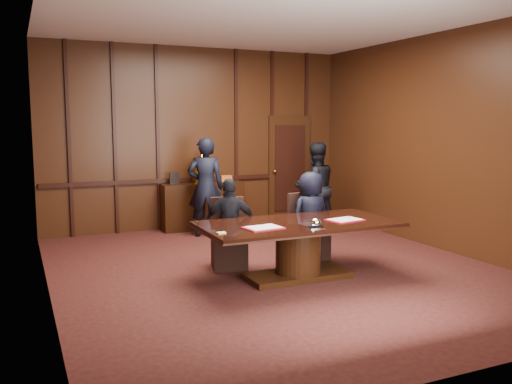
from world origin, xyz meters
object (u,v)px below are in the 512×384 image
Objects in this scene: conference_table at (298,241)px; signatory_right at (311,216)px; signatory_left at (230,224)px; sideboard at (203,204)px; witness_left at (206,187)px; witness_right at (315,187)px.

signatory_right reaches higher than conference_table.
signatory_left is at bearing -6.26° from signatory_right.
signatory_left is at bearing -101.07° from sideboard.
conference_table is at bearing 147.38° from signatory_left.
signatory_left is (-0.58, -2.96, 0.16)m from sideboard.
witness_left reaches higher than signatory_left.
witness_left reaches higher than signatory_right.
signatory_left is at bearing 38.42° from witness_right.
witness_right reaches higher than conference_table.
conference_table is at bearing 117.56° from witness_left.
witness_right is (1.76, 2.57, 0.34)m from conference_table.
conference_table is 1.45× the size of witness_left.
signatory_right is at bearing 50.91° from conference_table.
witness_left is at bearing -103.63° from sideboard.
sideboard is 3.02m from signatory_left.
sideboard is 0.94× the size of witness_right.
witness_right is at bearing -125.33° from signatory_left.
sideboard is at bearing -82.79° from signatory_left.
sideboard is 1.20× the size of signatory_right.
witness_left is (0.41, 2.25, 0.26)m from signatory_left.
signatory_right is at bearing -76.32° from sideboard.
signatory_left is at bearing 129.09° from conference_table.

